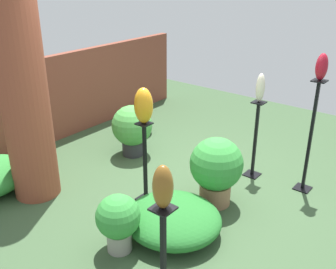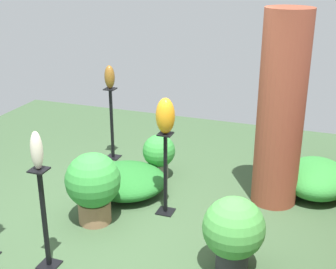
# 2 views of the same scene
# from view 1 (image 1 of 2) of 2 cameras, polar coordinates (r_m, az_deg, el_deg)

# --- Properties ---
(ground_plane) EXTENTS (8.00, 8.00, 0.00)m
(ground_plane) POSITION_cam_1_polar(r_m,az_deg,el_deg) (5.15, 2.87, -8.06)
(ground_plane) COLOR #385133
(brick_wall_back) EXTENTS (5.60, 0.12, 1.39)m
(brick_wall_back) POSITION_cam_1_polar(r_m,az_deg,el_deg) (6.63, -16.05, 5.04)
(brick_wall_back) COLOR brown
(brick_wall_back) RESTS_ON ground
(brick_pillar) EXTENTS (0.56, 0.56, 2.39)m
(brick_pillar) POSITION_cam_1_polar(r_m,az_deg,el_deg) (4.88, -20.01, 4.15)
(brick_pillar) COLOR brown
(brick_pillar) RESTS_ON ground
(pedestal_ruby) EXTENTS (0.20, 0.20, 1.46)m
(pedestal_ruby) POSITION_cam_1_polar(r_m,az_deg,el_deg) (5.17, 19.88, -0.99)
(pedestal_ruby) COLOR black
(pedestal_ruby) RESTS_ON ground
(pedestal_ivory) EXTENTS (0.20, 0.20, 1.07)m
(pedestal_ivory) POSITION_cam_1_polar(r_m,az_deg,el_deg) (5.40, 12.51, -1.23)
(pedestal_ivory) COLOR black
(pedestal_ivory) RESTS_ON ground
(pedestal_amber) EXTENTS (0.20, 0.20, 1.03)m
(pedestal_amber) POSITION_cam_1_polar(r_m,az_deg,el_deg) (4.74, -3.34, -4.61)
(pedestal_amber) COLOR black
(pedestal_amber) RESTS_ON ground
(art_vase_bronze) EXTENTS (0.15, 0.15, 0.34)m
(art_vase_bronze) POSITION_cam_1_polar(r_m,az_deg,el_deg) (2.75, -0.75, -7.62)
(art_vase_bronze) COLOR brown
(art_vase_bronze) RESTS_ON pedestal_bronze
(art_vase_ruby) EXTENTS (0.14, 0.14, 0.31)m
(art_vase_ruby) POSITION_cam_1_polar(r_m,az_deg,el_deg) (4.88, 21.41, 9.13)
(art_vase_ruby) COLOR maroon
(art_vase_ruby) RESTS_ON pedestal_ruby
(art_vase_ivory) EXTENTS (0.12, 0.11, 0.37)m
(art_vase_ivory) POSITION_cam_1_polar(r_m,az_deg,el_deg) (5.13, 13.26, 6.61)
(art_vase_ivory) COLOR beige
(art_vase_ivory) RESTS_ON pedestal_ivory
(art_vase_amber) EXTENTS (0.21, 0.22, 0.42)m
(art_vase_amber) POSITION_cam_1_polar(r_m,az_deg,el_deg) (4.43, -3.57, 4.21)
(art_vase_amber) COLOR orange
(art_vase_amber) RESTS_ON pedestal_amber
(potted_plant_walkway_edge) EXTENTS (0.64, 0.64, 0.85)m
(potted_plant_walkway_edge) POSITION_cam_1_polar(r_m,az_deg,el_deg) (4.69, 7.01, -4.82)
(potted_plant_walkway_edge) COLOR #936B4C
(potted_plant_walkway_edge) RESTS_ON ground
(potted_plant_near_pillar) EXTENTS (0.45, 0.45, 0.63)m
(potted_plant_near_pillar) POSITION_cam_1_polar(r_m,az_deg,el_deg) (4.02, -7.24, -12.17)
(potted_plant_near_pillar) COLOR gray
(potted_plant_near_pillar) RESTS_ON ground
(potted_plant_mid_right) EXTENTS (0.61, 0.61, 0.78)m
(potted_plant_mid_right) POSITION_cam_1_polar(r_m,az_deg,el_deg) (5.91, -5.24, 1.02)
(potted_plant_mid_right) COLOR #2D2D33
(potted_plant_mid_right) RESTS_ON ground
(foliage_bed_east) EXTENTS (1.02, 1.07, 0.35)m
(foliage_bed_east) POSITION_cam_1_polar(r_m,az_deg,el_deg) (4.33, 0.73, -12.12)
(foliage_bed_east) COLOR #236B28
(foliage_bed_east) RESTS_ON ground
(foliage_bed_west) EXTENTS (0.60, 0.51, 0.27)m
(foliage_bed_west) POSITION_cam_1_polar(r_m,az_deg,el_deg) (6.73, -4.65, 1.05)
(foliage_bed_west) COLOR #195923
(foliage_bed_west) RESTS_ON ground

